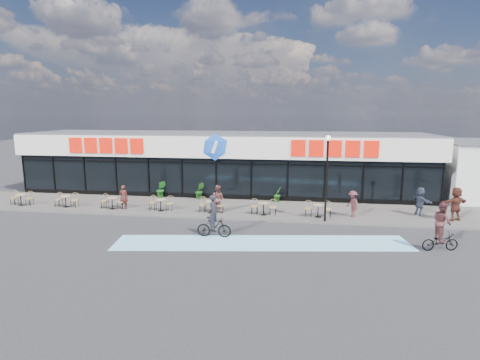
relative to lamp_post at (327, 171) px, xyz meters
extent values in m
plane|color=#28282B|center=(-7.21, -2.30, -2.98)|extent=(120.00, 120.00, 0.00)
cube|color=#524E49|center=(-7.21, 2.20, -2.93)|extent=(44.00, 5.00, 0.10)
cube|color=#7DCAED|center=(-3.21, -3.80, -2.97)|extent=(14.17, 4.13, 0.01)
cube|color=black|center=(-7.21, 7.70, -1.48)|extent=(30.00, 6.00, 3.00)
cube|color=white|center=(-7.21, 7.55, 0.77)|extent=(30.60, 6.30, 1.50)
cube|color=#47474C|center=(-7.21, 7.70, 1.57)|extent=(30.60, 6.30, 0.10)
cube|color=navy|center=(-7.21, 4.66, 0.07)|extent=(30.60, 0.08, 0.18)
cube|color=black|center=(-7.21, 4.67, -0.33)|extent=(30.00, 0.06, 0.08)
cube|color=black|center=(-7.21, 4.68, -2.78)|extent=(30.00, 0.10, 0.40)
cube|color=red|center=(-15.21, 4.40, 0.82)|extent=(5.63, 0.18, 1.10)
cube|color=red|center=(0.79, 4.40, 0.82)|extent=(5.63, 0.18, 1.10)
ellipsoid|color=blue|center=(-7.21, 4.40, 0.82)|extent=(1.90, 0.24, 1.90)
cylinder|color=black|center=(-22.21, 4.67, -1.48)|extent=(0.10, 0.10, 3.00)
cylinder|color=black|center=(-19.71, 4.67, -1.48)|extent=(0.10, 0.10, 3.00)
cylinder|color=black|center=(-17.21, 4.67, -1.48)|extent=(0.10, 0.10, 3.00)
cylinder|color=black|center=(-14.71, 4.67, -1.48)|extent=(0.10, 0.10, 3.00)
cylinder|color=black|center=(-12.21, 4.67, -1.48)|extent=(0.10, 0.10, 3.00)
cylinder|color=black|center=(-9.71, 4.67, -1.48)|extent=(0.10, 0.10, 3.00)
cylinder|color=black|center=(-7.21, 4.67, -1.48)|extent=(0.10, 0.10, 3.00)
cylinder|color=black|center=(-4.71, 4.67, -1.48)|extent=(0.10, 0.10, 3.00)
cylinder|color=black|center=(-2.21, 4.67, -1.48)|extent=(0.10, 0.10, 3.00)
cylinder|color=black|center=(0.29, 4.67, -1.48)|extent=(0.10, 0.10, 3.00)
cylinder|color=black|center=(2.79, 4.67, -1.48)|extent=(0.10, 0.10, 3.00)
cylinder|color=black|center=(5.29, 4.67, -1.48)|extent=(0.10, 0.10, 3.00)
cylinder|color=black|center=(7.79, 4.67, -1.48)|extent=(0.10, 0.10, 3.00)
cylinder|color=black|center=(0.00, 0.00, -0.60)|extent=(0.12, 0.12, 4.57)
sphere|color=#FFF2CC|center=(0.00, 0.00, 1.79)|extent=(0.28, 0.28, 0.28)
cylinder|color=tan|center=(-19.55, 0.84, -2.16)|extent=(0.60, 0.60, 0.04)
cylinder|color=black|center=(-19.55, 0.84, -2.51)|extent=(0.06, 0.06, 0.70)
cylinder|color=black|center=(-19.55, 0.84, -2.87)|extent=(0.40, 0.40, 0.02)
cylinder|color=tan|center=(-16.35, 0.84, -2.16)|extent=(0.60, 0.60, 0.04)
cylinder|color=black|center=(-16.35, 0.84, -2.51)|extent=(0.06, 0.06, 0.70)
cylinder|color=black|center=(-16.35, 0.84, -2.87)|extent=(0.40, 0.40, 0.02)
cylinder|color=tan|center=(-13.15, 0.84, -2.16)|extent=(0.60, 0.60, 0.04)
cylinder|color=black|center=(-13.15, 0.84, -2.51)|extent=(0.06, 0.06, 0.70)
cylinder|color=black|center=(-13.15, 0.84, -2.87)|extent=(0.40, 0.40, 0.02)
cylinder|color=tan|center=(-9.94, 0.84, -2.16)|extent=(0.60, 0.60, 0.04)
cylinder|color=black|center=(-9.94, 0.84, -2.51)|extent=(0.06, 0.06, 0.70)
cylinder|color=black|center=(-9.94, 0.84, -2.87)|extent=(0.40, 0.40, 0.02)
cylinder|color=tan|center=(-6.74, 0.84, -2.16)|extent=(0.60, 0.60, 0.04)
cylinder|color=black|center=(-6.74, 0.84, -2.51)|extent=(0.06, 0.06, 0.70)
cylinder|color=black|center=(-6.74, 0.84, -2.87)|extent=(0.40, 0.40, 0.02)
cylinder|color=tan|center=(-3.54, 0.84, -2.16)|extent=(0.60, 0.60, 0.04)
cylinder|color=black|center=(-3.54, 0.84, -2.51)|extent=(0.06, 0.06, 0.70)
cylinder|color=black|center=(-3.54, 0.84, -2.87)|extent=(0.40, 0.40, 0.02)
cylinder|color=tan|center=(-0.34, 0.84, -2.16)|extent=(0.60, 0.60, 0.04)
cylinder|color=black|center=(-0.34, 0.84, -2.51)|extent=(0.06, 0.06, 0.70)
cylinder|color=black|center=(-0.34, 0.84, -2.87)|extent=(0.40, 0.40, 0.02)
imported|color=#1B5F1B|center=(-11.22, 4.42, -2.27)|extent=(0.75, 0.64, 1.22)
imported|color=#1C4D16|center=(-8.36, 4.42, -2.28)|extent=(0.79, 0.70, 1.19)
imported|color=#205819|center=(-2.87, 4.34, -2.36)|extent=(0.72, 0.74, 1.05)
imported|color=#471E19|center=(-12.43, 0.98, -2.11)|extent=(0.57, 0.38, 1.53)
imported|color=brown|center=(-6.37, 1.10, -2.04)|extent=(1.00, 0.91, 1.68)
imported|color=#4C272A|center=(1.66, 1.17, -2.10)|extent=(0.94, 1.15, 1.55)
imported|color=#2D3647|center=(5.65, 2.07, -2.03)|extent=(1.00, 1.66, 1.70)
imported|color=#4F261C|center=(7.28, 1.23, -1.92)|extent=(1.85, 1.25, 1.92)
imported|color=black|center=(-5.65, -3.30, -2.46)|extent=(1.72, 0.49, 1.04)
imported|color=black|center=(-5.65, -3.30, -1.68)|extent=(0.41, 0.62, 1.70)
imported|color=black|center=(4.78, -3.64, -2.55)|extent=(1.70, 0.84, 0.85)
imported|color=#542B2D|center=(4.78, -3.64, -1.64)|extent=(0.82, 0.97, 1.79)
camera|label=1|loc=(-1.77, -20.79, 3.12)|focal=28.00mm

